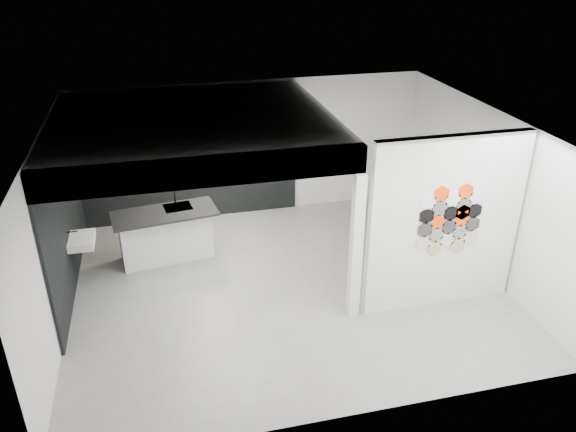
# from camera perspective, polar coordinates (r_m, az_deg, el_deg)

# --- Properties ---
(floor) EXTENTS (7.00, 6.00, 0.01)m
(floor) POSITION_cam_1_polar(r_m,az_deg,el_deg) (9.57, -0.16, -7.05)
(floor) COLOR gray
(partition_panel) EXTENTS (2.45, 0.15, 2.80)m
(partition_panel) POSITION_cam_1_polar(r_m,az_deg,el_deg) (8.80, 15.64, -0.76)
(partition_panel) COLOR silver
(partition_panel) RESTS_ON floor
(bay_clad_back) EXTENTS (4.40, 0.04, 2.35)m
(bay_clad_back) POSITION_cam_1_polar(r_m,az_deg,el_deg) (11.50, -9.99, 5.15)
(bay_clad_back) COLOR black
(bay_clad_back) RESTS_ON floor
(bay_clad_left) EXTENTS (0.04, 4.00, 2.35)m
(bay_clad_left) POSITION_cam_1_polar(r_m,az_deg,el_deg) (9.81, -21.74, -0.28)
(bay_clad_left) COLOR black
(bay_clad_left) RESTS_ON floor
(bulkhead) EXTENTS (4.40, 4.00, 0.40)m
(bulkhead) POSITION_cam_1_polar(r_m,az_deg,el_deg) (9.19, -9.66, 8.82)
(bulkhead) COLOR silver
(bulkhead) RESTS_ON corner_column
(corner_column) EXTENTS (0.16, 0.16, 2.35)m
(corner_column) POSITION_cam_1_polar(r_m,az_deg,el_deg) (8.35, 6.93, -3.20)
(corner_column) COLOR silver
(corner_column) RESTS_ON floor
(fascia_beam) EXTENTS (4.40, 0.16, 0.40)m
(fascia_beam) POSITION_cam_1_polar(r_m,az_deg,el_deg) (7.39, -8.38, 4.49)
(fascia_beam) COLOR silver
(fascia_beam) RESTS_ON corner_column
(wall_basin) EXTENTS (0.40, 0.60, 0.12)m
(wall_basin) POSITION_cam_1_polar(r_m,az_deg,el_deg) (9.74, -20.22, -2.37)
(wall_basin) COLOR silver
(wall_basin) RESTS_ON bay_clad_left
(display_shelf) EXTENTS (3.00, 0.15, 0.04)m
(display_shelf) POSITION_cam_1_polar(r_m,az_deg,el_deg) (11.37, -9.50, 5.60)
(display_shelf) COLOR black
(display_shelf) RESTS_ON bay_clad_back
(kitchen_island) EXTENTS (1.91, 1.04, 1.46)m
(kitchen_island) POSITION_cam_1_polar(r_m,az_deg,el_deg) (10.34, -12.29, -1.78)
(kitchen_island) COLOR silver
(kitchen_island) RESTS_ON floor
(stockpot) EXTENTS (0.22, 0.22, 0.16)m
(stockpot) POSITION_cam_1_polar(r_m,az_deg,el_deg) (11.32, -14.14, 5.59)
(stockpot) COLOR black
(stockpot) RESTS_ON display_shelf
(kettle) EXTENTS (0.24, 0.24, 0.16)m
(kettle) POSITION_cam_1_polar(r_m,az_deg,el_deg) (11.41, -5.28, 6.48)
(kettle) COLOR black
(kettle) RESTS_ON display_shelf
(glass_bowl) EXTENTS (0.18, 0.18, 0.11)m
(glass_bowl) POSITION_cam_1_polar(r_m,az_deg,el_deg) (11.50, -2.78, 6.57)
(glass_bowl) COLOR gray
(glass_bowl) RESTS_ON display_shelf
(glass_vase) EXTENTS (0.11, 0.11, 0.14)m
(glass_vase) POSITION_cam_1_polar(r_m,az_deg,el_deg) (11.49, -2.78, 6.65)
(glass_vase) COLOR gray
(glass_vase) RESTS_ON display_shelf
(bottle_dark) EXTENTS (0.07, 0.07, 0.14)m
(bottle_dark) POSITION_cam_1_polar(r_m,az_deg,el_deg) (11.33, -10.32, 5.95)
(bottle_dark) COLOR black
(bottle_dark) RESTS_ON display_shelf
(utensil_cup) EXTENTS (0.08, 0.08, 0.09)m
(utensil_cup) POSITION_cam_1_polar(r_m,az_deg,el_deg) (11.33, -13.63, 5.47)
(utensil_cup) COLOR black
(utensil_cup) RESTS_ON display_shelf
(hex_tile_cluster) EXTENTS (1.04, 0.02, 1.16)m
(hex_tile_cluster) POSITION_cam_1_polar(r_m,az_deg,el_deg) (8.70, 16.17, -0.37)
(hex_tile_cluster) COLOR beige
(hex_tile_cluster) RESTS_ON partition_panel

